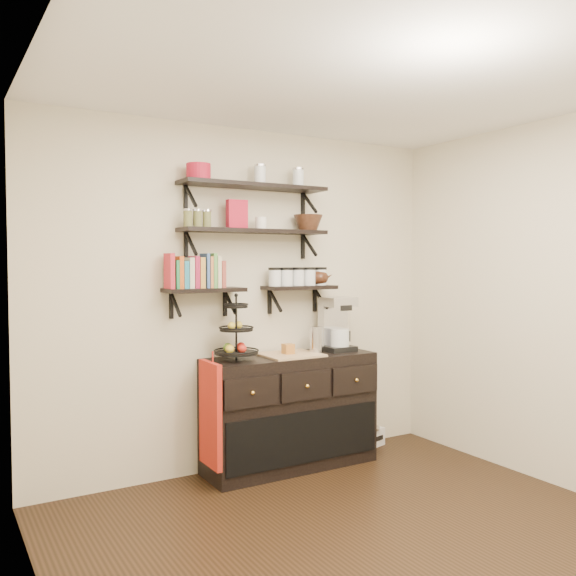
% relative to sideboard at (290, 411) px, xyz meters
% --- Properties ---
extents(floor, '(3.50, 3.50, 0.00)m').
position_rel_sideboard_xyz_m(floor, '(-0.26, -1.51, -0.45)').
color(floor, black).
rests_on(floor, ground).
extents(ceiling, '(3.50, 3.50, 0.02)m').
position_rel_sideboard_xyz_m(ceiling, '(-0.26, -1.51, 2.25)').
color(ceiling, white).
rests_on(ceiling, back_wall).
extents(back_wall, '(3.50, 0.02, 2.70)m').
position_rel_sideboard_xyz_m(back_wall, '(-0.26, 0.24, 0.90)').
color(back_wall, beige).
rests_on(back_wall, ground).
extents(left_wall, '(0.02, 3.50, 2.70)m').
position_rel_sideboard_xyz_m(left_wall, '(-2.01, -1.51, 0.90)').
color(left_wall, beige).
rests_on(left_wall, ground).
extents(shelf_top, '(1.20, 0.27, 0.23)m').
position_rel_sideboard_xyz_m(shelf_top, '(-0.26, 0.10, 1.78)').
color(shelf_top, black).
rests_on(shelf_top, back_wall).
extents(shelf_mid, '(1.20, 0.27, 0.23)m').
position_rel_sideboard_xyz_m(shelf_mid, '(-0.26, 0.10, 1.43)').
color(shelf_mid, black).
rests_on(shelf_mid, back_wall).
extents(shelf_low_left, '(0.60, 0.25, 0.23)m').
position_rel_sideboard_xyz_m(shelf_low_left, '(-0.68, 0.12, 0.98)').
color(shelf_low_left, black).
rests_on(shelf_low_left, back_wall).
extents(shelf_low_right, '(0.60, 0.25, 0.23)m').
position_rel_sideboard_xyz_m(shelf_low_right, '(0.16, 0.12, 0.98)').
color(shelf_low_right, black).
rests_on(shelf_low_right, back_wall).
extents(cookbooks, '(0.43, 0.15, 0.26)m').
position_rel_sideboard_xyz_m(cookbooks, '(-0.74, 0.12, 1.11)').
color(cookbooks, '#BD2634').
rests_on(cookbooks, shelf_low_left).
extents(glass_canisters, '(0.54, 0.10, 0.13)m').
position_rel_sideboard_xyz_m(glass_canisters, '(0.15, 0.12, 1.06)').
color(glass_canisters, silver).
rests_on(glass_canisters, shelf_low_right).
extents(sideboard, '(1.40, 0.50, 0.92)m').
position_rel_sideboard_xyz_m(sideboard, '(0.00, 0.00, 0.00)').
color(sideboard, black).
rests_on(sideboard, floor).
extents(fruit_stand, '(0.33, 0.33, 0.49)m').
position_rel_sideboard_xyz_m(fruit_stand, '(-0.47, 0.00, 0.62)').
color(fruit_stand, black).
rests_on(fruit_stand, sideboard).
extents(candle, '(0.08, 0.08, 0.08)m').
position_rel_sideboard_xyz_m(candle, '(-0.02, 0.00, 0.50)').
color(candle, '#9D6124').
rests_on(candle, sideboard).
extents(coffee_maker, '(0.25, 0.24, 0.45)m').
position_rel_sideboard_xyz_m(coffee_maker, '(0.47, 0.03, 0.66)').
color(coffee_maker, black).
rests_on(coffee_maker, sideboard).
extents(thermal_carafe, '(0.11, 0.11, 0.22)m').
position_rel_sideboard_xyz_m(thermal_carafe, '(0.24, -0.02, 0.56)').
color(thermal_carafe, silver).
rests_on(thermal_carafe, sideboard).
extents(apron, '(0.04, 0.33, 0.76)m').
position_rel_sideboard_xyz_m(apron, '(-0.73, -0.10, 0.09)').
color(apron, '#AC2212').
rests_on(apron, sideboard).
extents(radio, '(0.32, 0.24, 0.18)m').
position_rel_sideboard_xyz_m(radio, '(0.88, 0.11, -0.36)').
color(radio, silver).
rests_on(radio, floor).
extents(recipe_box, '(0.16, 0.06, 0.22)m').
position_rel_sideboard_xyz_m(recipe_box, '(-0.42, 0.10, 1.56)').
color(recipe_box, '#A41229').
rests_on(recipe_box, shelf_mid).
extents(walnut_bowl, '(0.24, 0.24, 0.13)m').
position_rel_sideboard_xyz_m(walnut_bowl, '(0.23, 0.10, 1.51)').
color(walnut_bowl, black).
rests_on(walnut_bowl, shelf_mid).
extents(ramekins, '(0.09, 0.09, 0.10)m').
position_rel_sideboard_xyz_m(ramekins, '(-0.21, 0.10, 1.50)').
color(ramekins, white).
rests_on(ramekins, shelf_mid).
extents(teapot, '(0.21, 0.17, 0.15)m').
position_rel_sideboard_xyz_m(teapot, '(0.36, 0.12, 1.07)').
color(teapot, '#381D11').
rests_on(teapot, shelf_low_right).
extents(red_pot, '(0.18, 0.18, 0.12)m').
position_rel_sideboard_xyz_m(red_pot, '(-0.73, 0.10, 1.86)').
color(red_pot, '#A41229').
rests_on(red_pot, shelf_top).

